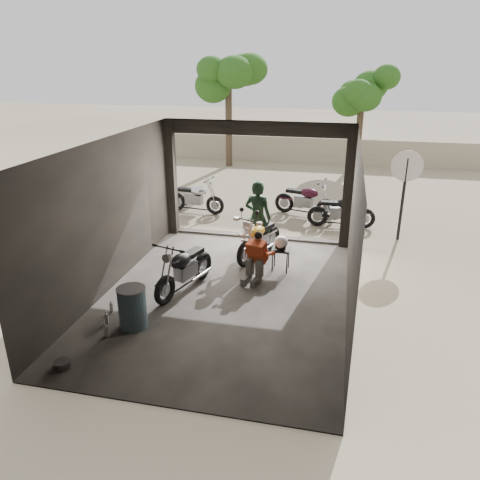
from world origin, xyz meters
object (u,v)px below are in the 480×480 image
at_px(mechanic, 255,259).
at_px(sign_post, 405,180).
at_px(outside_bike_b, 305,197).
at_px(rider, 258,217).
at_px(oil_drum, 133,308).
at_px(outside_bike_a, 195,195).
at_px(left_bike, 184,265).
at_px(outside_bike_c, 342,209).
at_px(main_bike, 259,236).
at_px(stool, 281,252).
at_px(helmet, 281,242).

bearing_deg(mechanic, sign_post, 59.48).
height_order(outside_bike_b, rider, rider).
bearing_deg(mechanic, oil_drum, -112.73).
bearing_deg(outside_bike_a, mechanic, -141.08).
bearing_deg(left_bike, outside_bike_c, 73.28).
relative_size(rider, mechanic, 1.75).
bearing_deg(rider, main_bike, 120.15).
relative_size(left_bike, oil_drum, 2.19).
bearing_deg(outside_bike_c, outside_bike_a, 81.83).
relative_size(left_bike, mechanic, 1.62).
height_order(main_bike, sign_post, sign_post).
height_order(main_bike, stool, main_bike).
relative_size(helmet, oil_drum, 0.43).
distance_m(stool, sign_post, 4.15).
height_order(mechanic, sign_post, sign_post).
xyz_separation_m(outside_bike_c, stool, (-1.31, -3.42, -0.09)).
distance_m(rider, stool, 1.30).
height_order(outside_bike_c, stool, outside_bike_c).
relative_size(main_bike, outside_bike_c, 1.01).
bearing_deg(stool, outside_bike_c, 68.98).
relative_size(outside_bike_b, stool, 3.18).
relative_size(stool, oil_drum, 0.70).
bearing_deg(oil_drum, rider, 68.74).
height_order(left_bike, stool, left_bike).
bearing_deg(outside_bike_a, outside_bike_c, -88.43).
distance_m(outside_bike_a, mechanic, 5.33).
relative_size(left_bike, helmet, 5.12).
bearing_deg(outside_bike_b, rider, 179.61).
relative_size(outside_bike_c, sign_post, 0.69).
bearing_deg(main_bike, rider, 129.66).
relative_size(oil_drum, sign_post, 0.32).
xyz_separation_m(outside_bike_a, oil_drum, (1.00, -6.93, -0.18)).
distance_m(rider, sign_post, 4.09).
relative_size(outside_bike_a, stool, 3.06).
distance_m(outside_bike_a, outside_bike_b, 3.51).
distance_m(outside_bike_a, stool, 5.08).
distance_m(left_bike, outside_bike_c, 5.81).
relative_size(mechanic, helmet, 3.17).
distance_m(outside_bike_c, helmet, 3.66).
relative_size(outside_bike_c, mechanic, 1.58).
xyz_separation_m(outside_bike_b, stool, (-0.17, -4.30, -0.12)).
bearing_deg(rider, stool, 138.57).
distance_m(outside_bike_b, mechanic, 5.01).
xyz_separation_m(outside_bike_b, helmet, (-0.17, -4.29, 0.11)).
relative_size(outside_bike_b, sign_post, 0.72).
distance_m(stool, helmet, 0.23).
bearing_deg(main_bike, outside_bike_a, 150.99).
xyz_separation_m(left_bike, outside_bike_a, (-1.45, 5.30, -0.01)).
distance_m(left_bike, sign_post, 6.42).
bearing_deg(left_bike, stool, 54.35).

